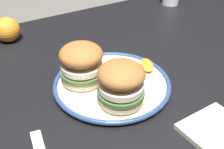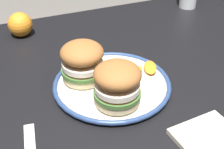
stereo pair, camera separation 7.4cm
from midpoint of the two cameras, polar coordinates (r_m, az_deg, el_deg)
dining_table at (r=0.83m, az=6.97°, el=-8.02°), size 1.49×1.08×0.73m
dinner_plate at (r=0.79m, az=2.66°, el=-1.90°), size 0.30×0.30×0.02m
sandwich_half_left at (r=0.70m, az=4.00°, el=-1.70°), size 0.14×0.14×0.10m
sandwich_half_right at (r=0.77m, az=-2.72°, el=2.43°), size 0.15×0.15×0.10m
orange_peel_curled at (r=0.81m, az=3.05°, el=0.20°), size 0.06×0.06×0.01m
orange_peel_strip_long at (r=0.82m, az=6.54°, el=0.59°), size 0.07×0.05×0.01m
orange_peel_strip_short at (r=0.84m, az=9.46°, el=1.24°), size 0.06×0.07×0.01m
whole_orange at (r=1.05m, az=-14.50°, el=8.78°), size 0.08×0.08×0.08m
folded_napkin at (r=0.69m, az=21.88°, el=-12.39°), size 0.15×0.18×0.01m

